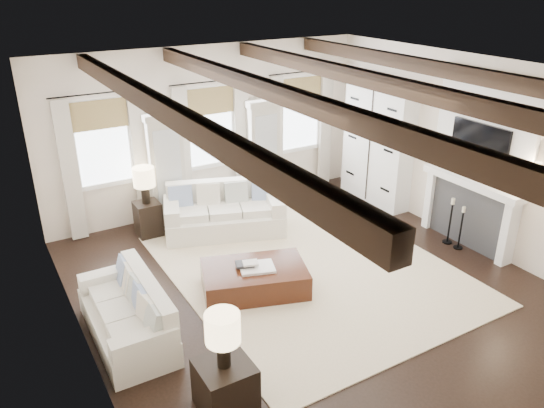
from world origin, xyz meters
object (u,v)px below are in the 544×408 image
side_table_front (225,386)px  ottoman (254,279)px  sofa_back (224,213)px  side_table_back (148,219)px  sofa_left (131,315)px

side_table_front → ottoman: bearing=53.5°
ottoman → sofa_back: bearing=95.0°
sofa_back → side_table_back: 1.36m
sofa_back → ottoman: size_ratio=1.52×
sofa_back → side_table_back: bearing=155.9°
side_table_front → side_table_back: bearing=82.0°
sofa_back → sofa_left: sofa_back is taller
ottoman → side_table_front: side_table_front is taller
sofa_back → ottoman: bearing=-103.3°
sofa_left → side_table_front: 1.82m
ottoman → side_table_back: side_table_back is taller
sofa_back → side_table_front: bearing=-115.6°
sofa_back → side_table_front: 4.33m
side_table_front → sofa_back: bearing=64.4°
sofa_back → side_table_front: sofa_back is taller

